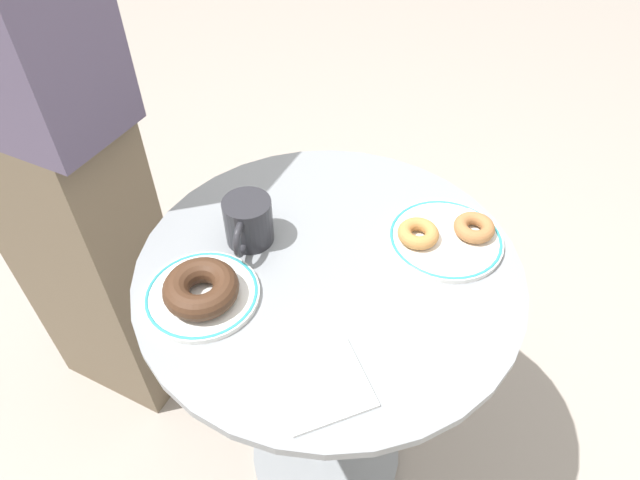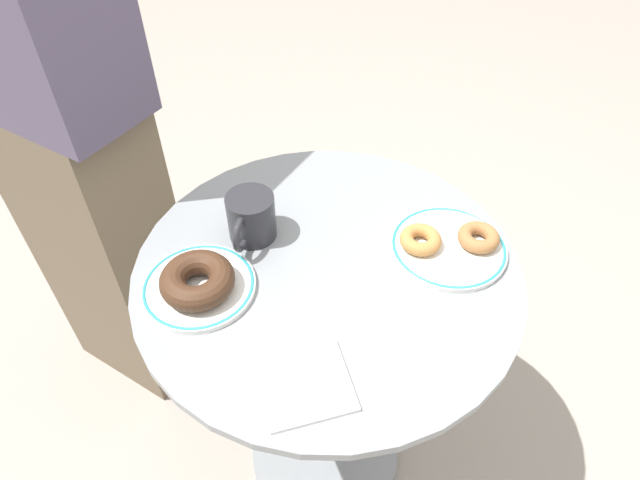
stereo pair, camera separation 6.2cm
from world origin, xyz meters
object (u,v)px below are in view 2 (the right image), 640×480
(donut_chocolate, at_px, (197,280))
(coffee_mug, at_px, (251,218))
(donut_cinnamon, at_px, (479,237))
(cafe_table, at_px, (326,350))
(paper_napkin, at_px, (305,384))
(plate_right, at_px, (448,247))
(person_figure, at_px, (64,135))
(plate_left, at_px, (199,286))
(donut_old_fashioned, at_px, (420,240))

(donut_chocolate, xyz_separation_m, coffee_mug, (0.09, 0.13, 0.01))
(donut_cinnamon, bearing_deg, cafe_table, -174.90)
(donut_cinnamon, bearing_deg, paper_napkin, -141.78)
(plate_right, distance_m, person_figure, 0.85)
(plate_left, xyz_separation_m, person_figure, (-0.32, 0.43, 0.04))
(cafe_table, relative_size, paper_napkin, 5.91)
(donut_cinnamon, height_order, donut_old_fashioned, same)
(donut_cinnamon, bearing_deg, plate_left, -173.04)
(cafe_table, relative_size, donut_old_fashioned, 10.23)
(coffee_mug, bearing_deg, paper_napkin, -76.14)
(plate_right, distance_m, donut_old_fashioned, 0.06)
(donut_cinnamon, xyz_separation_m, paper_napkin, (-0.33, -0.26, -0.02))
(donut_old_fashioned, bearing_deg, plate_right, -5.36)
(cafe_table, height_order, donut_chocolate, donut_chocolate)
(cafe_table, bearing_deg, coffee_mug, 146.94)
(person_figure, bearing_deg, coffee_mug, -36.49)
(plate_left, xyz_separation_m, donut_chocolate, (0.00, -0.01, 0.03))
(donut_cinnamon, xyz_separation_m, person_figure, (-0.82, 0.36, 0.02))
(donut_old_fashioned, relative_size, paper_napkin, 0.58)
(plate_right, height_order, coffee_mug, coffee_mug)
(cafe_table, height_order, plate_left, plate_left)
(cafe_table, distance_m, person_figure, 0.74)
(person_figure, bearing_deg, paper_napkin, -52.06)
(donut_cinnamon, bearing_deg, person_figure, 156.05)
(coffee_mug, bearing_deg, plate_left, -126.12)
(paper_napkin, xyz_separation_m, coffee_mug, (-0.08, 0.32, 0.04))
(person_figure, bearing_deg, cafe_table, -35.67)
(cafe_table, distance_m, plate_left, 0.36)
(cafe_table, xyz_separation_m, paper_napkin, (-0.05, -0.24, 0.27))
(paper_napkin, height_order, person_figure, person_figure)
(coffee_mug, distance_m, person_figure, 0.51)
(plate_left, xyz_separation_m, donut_cinnamon, (0.50, 0.06, 0.02))
(coffee_mug, xyz_separation_m, person_figure, (-0.41, 0.30, -0.00))
(cafe_table, bearing_deg, donut_chocolate, -168.20)
(plate_right, xyz_separation_m, paper_napkin, (-0.28, -0.26, -0.00))
(donut_cinnamon, bearing_deg, plate_right, -177.42)
(plate_left, bearing_deg, paper_napkin, -49.61)
(donut_chocolate, bearing_deg, plate_right, 8.76)
(cafe_table, relative_size, plate_right, 3.66)
(donut_old_fashioned, xyz_separation_m, person_figure, (-0.71, 0.36, 0.02))
(person_figure, bearing_deg, donut_cinnamon, -23.95)
(donut_chocolate, distance_m, donut_cinnamon, 0.51)
(donut_chocolate, height_order, person_figure, person_figure)
(plate_left, distance_m, donut_old_fashioned, 0.40)
(plate_right, bearing_deg, donut_chocolate, -171.24)
(plate_left, xyz_separation_m, donut_old_fashioned, (0.40, 0.06, 0.02))
(donut_chocolate, xyz_separation_m, paper_napkin, (0.17, -0.19, -0.03))
(donut_chocolate, height_order, donut_old_fashioned, donut_chocolate)
(plate_left, bearing_deg, coffee_mug, 53.88)
(donut_old_fashioned, distance_m, person_figure, 0.80)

